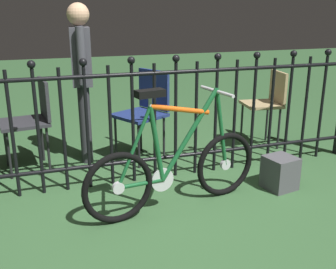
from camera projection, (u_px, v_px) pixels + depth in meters
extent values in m
plane|color=#345C33|center=(174.00, 213.00, 2.95)|extent=(20.00, 20.00, 0.00)
cylinder|color=black|center=(12.00, 136.00, 3.07)|extent=(0.03, 0.03, 1.02)
cylinder|color=black|center=(38.00, 134.00, 3.13)|extent=(0.03, 0.03, 1.02)
sphere|color=black|center=(31.00, 64.00, 2.96)|extent=(0.06, 0.06, 0.06)
cylinder|color=black|center=(63.00, 131.00, 3.19)|extent=(0.03, 0.03, 1.02)
cylinder|color=black|center=(87.00, 129.00, 3.24)|extent=(0.03, 0.03, 1.02)
sphere|color=black|center=(83.00, 62.00, 3.08)|extent=(0.06, 0.06, 0.06)
cylinder|color=black|center=(111.00, 127.00, 3.30)|extent=(0.03, 0.03, 1.02)
cylinder|color=black|center=(133.00, 125.00, 3.36)|extent=(0.03, 0.03, 1.02)
sphere|color=black|center=(131.00, 60.00, 3.19)|extent=(0.06, 0.06, 0.06)
cylinder|color=black|center=(155.00, 123.00, 3.41)|extent=(0.03, 0.03, 1.02)
cylinder|color=black|center=(176.00, 121.00, 3.47)|extent=(0.03, 0.03, 1.02)
sphere|color=black|center=(176.00, 59.00, 3.31)|extent=(0.06, 0.06, 0.06)
cylinder|color=black|center=(196.00, 119.00, 3.53)|extent=(0.03, 0.03, 1.02)
cylinder|color=black|center=(216.00, 118.00, 3.58)|extent=(0.03, 0.03, 1.02)
sphere|color=black|center=(218.00, 57.00, 3.42)|extent=(0.06, 0.06, 0.06)
cylinder|color=black|center=(235.00, 116.00, 3.64)|extent=(0.03, 0.03, 1.02)
cylinder|color=black|center=(253.00, 114.00, 3.70)|extent=(0.03, 0.03, 1.02)
sphere|color=black|center=(257.00, 55.00, 3.53)|extent=(0.06, 0.06, 0.06)
cylinder|color=black|center=(271.00, 113.00, 3.76)|extent=(0.03, 0.03, 1.02)
cylinder|color=black|center=(288.00, 111.00, 3.81)|extent=(0.03, 0.03, 1.02)
sphere|color=black|center=(294.00, 54.00, 3.65)|extent=(0.06, 0.06, 0.06)
cylinder|color=black|center=(305.00, 109.00, 3.87)|extent=(0.03, 0.03, 1.02)
cylinder|color=black|center=(322.00, 108.00, 3.93)|extent=(0.03, 0.03, 1.02)
sphere|color=black|center=(328.00, 52.00, 3.76)|extent=(0.06, 0.06, 0.06)
cylinder|color=black|center=(149.00, 159.00, 3.50)|extent=(4.07, 0.03, 0.03)
cylinder|color=black|center=(147.00, 74.00, 3.27)|extent=(4.07, 0.03, 0.03)
torus|color=black|center=(118.00, 188.00, 2.76)|extent=(0.52, 0.14, 0.52)
cylinder|color=silver|center=(118.00, 188.00, 2.76)|extent=(0.09, 0.04, 0.09)
torus|color=black|center=(225.00, 164.00, 3.17)|extent=(0.52, 0.14, 0.52)
cylinder|color=silver|center=(225.00, 164.00, 3.17)|extent=(0.09, 0.04, 0.09)
cylinder|color=#19592D|center=(190.00, 134.00, 2.93)|extent=(0.48, 0.12, 0.65)
cylinder|color=#EA5914|center=(180.00, 109.00, 2.83)|extent=(0.48, 0.12, 0.14)
cylinder|color=#19592D|center=(157.00, 144.00, 2.81)|extent=(0.13, 0.06, 0.57)
cylinder|color=#19592D|center=(141.00, 184.00, 2.84)|extent=(0.35, 0.09, 0.04)
cylinder|color=#19592D|center=(134.00, 148.00, 2.73)|extent=(0.28, 0.07, 0.56)
cylinder|color=#19592D|center=(221.00, 128.00, 3.05)|extent=(0.14, 0.05, 0.63)
cylinder|color=silver|center=(217.00, 90.00, 2.94)|extent=(0.03, 0.03, 0.02)
cylinder|color=silver|center=(217.00, 91.00, 2.94)|extent=(0.10, 0.40, 0.03)
cylinder|color=silver|center=(150.00, 101.00, 2.70)|extent=(0.03, 0.03, 0.07)
cube|color=black|center=(150.00, 93.00, 2.68)|extent=(0.21, 0.12, 0.05)
cylinder|color=silver|center=(162.00, 180.00, 2.92)|extent=(0.18, 0.04, 0.18)
cylinder|color=black|center=(139.00, 146.00, 3.72)|extent=(0.02, 0.02, 0.44)
cylinder|color=black|center=(116.00, 138.00, 3.94)|extent=(0.02, 0.02, 0.44)
cylinder|color=black|center=(164.00, 138.00, 3.95)|extent=(0.02, 0.02, 0.44)
cylinder|color=black|center=(141.00, 131.00, 4.17)|extent=(0.02, 0.02, 0.44)
cube|color=navy|center=(139.00, 115.00, 3.88)|extent=(0.57, 0.57, 0.03)
cube|color=navy|center=(154.00, 90.00, 3.95)|extent=(0.22, 0.37, 0.39)
cylinder|color=black|center=(252.00, 130.00, 4.18)|extent=(0.02, 0.02, 0.45)
cylinder|color=black|center=(242.00, 123.00, 4.46)|extent=(0.02, 0.02, 0.45)
cylinder|color=black|center=(279.00, 129.00, 4.23)|extent=(0.02, 0.02, 0.45)
cylinder|color=black|center=(267.00, 121.00, 4.51)|extent=(0.02, 0.02, 0.45)
cube|color=tan|center=(261.00, 104.00, 4.27)|extent=(0.42, 0.42, 0.03)
cube|color=tan|center=(278.00, 87.00, 4.25)|extent=(0.08, 0.36, 0.33)
cylinder|color=black|center=(9.00, 156.00, 3.48)|extent=(0.02, 0.02, 0.44)
cylinder|color=black|center=(6.00, 144.00, 3.77)|extent=(0.02, 0.02, 0.44)
cylinder|color=black|center=(48.00, 150.00, 3.62)|extent=(0.02, 0.02, 0.44)
cylinder|color=black|center=(42.00, 139.00, 3.91)|extent=(0.02, 0.02, 0.44)
cube|color=#2D2D33|center=(24.00, 123.00, 3.62)|extent=(0.47, 0.47, 0.03)
cube|color=#2D2D33|center=(44.00, 99.00, 3.64)|extent=(0.08, 0.40, 0.36)
cylinder|color=#2D2D33|center=(85.00, 125.00, 3.83)|extent=(0.11, 0.11, 0.75)
cylinder|color=#2D2D33|center=(85.00, 121.00, 3.98)|extent=(0.11, 0.11, 0.75)
cube|color=#3F3F47|center=(81.00, 57.00, 3.71)|extent=(0.21, 0.31, 0.53)
cylinder|color=#3F3F47|center=(81.00, 56.00, 3.51)|extent=(0.08, 0.08, 0.51)
cylinder|color=#3F3F47|center=(80.00, 51.00, 3.88)|extent=(0.08, 0.08, 0.51)
sphere|color=tan|center=(78.00, 14.00, 3.59)|extent=(0.20, 0.20, 0.20)
cube|color=#4C4C51|center=(280.00, 173.00, 3.33)|extent=(0.28, 0.28, 0.28)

